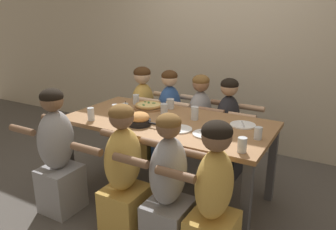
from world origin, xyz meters
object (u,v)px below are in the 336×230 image
Objects in this scene: diner_far_midright at (227,133)px; drinking_glass_a at (258,134)px; empty_plate_c at (243,125)px; drinking_glass_b at (91,114)px; diner_near_center at (123,178)px; skillet_bowl at (140,119)px; diner_far_center at (200,127)px; diner_far_midleft at (170,121)px; drinking_glass_f at (136,100)px; drinking_glass_g at (242,146)px; diner_near_left at (58,157)px; empty_plate_b at (179,129)px; empty_plate_d at (121,108)px; cocktail_glass_blue at (125,109)px; empty_plate_a at (206,134)px; diner_far_left at (143,115)px; drinking_glass_c at (164,110)px; drinking_glass_e at (115,111)px; drinking_glass_h at (170,104)px; drinking_glass_d at (195,114)px; pizza_board_main at (149,106)px; diner_near_right at (213,204)px; drinking_glass_i at (222,138)px; diner_near_midright at (168,193)px.

drinking_glass_a is at bearing 33.93° from diner_far_midright.
empty_plate_c is 2.28× the size of drinking_glass_a.
drinking_glass_b is 0.78m from diner_near_center.
diner_far_center is at bearing 79.83° from skillet_bowl.
diner_near_center is 0.99× the size of diner_far_midleft.
drinking_glass_g is (1.41, -0.68, 0.00)m from drinking_glass_f.
drinking_glass_g is at bearing -73.47° from empty_plate_c.
diner_near_left is at bearing -108.48° from drinking_glass_b.
diner_far_midleft is at bearing 103.31° from skillet_bowl.
empty_plate_b is 0.89m from empty_plate_d.
diner_near_left is (-0.27, -0.66, -0.31)m from cocktail_glass_blue.
empty_plate_a is 0.95m from cocktail_glass_blue.
diner_far_left is (-1.41, 0.51, -0.27)m from empty_plate_c.
drinking_glass_c is 0.89m from diner_far_left.
cocktail_glass_blue is 0.82m from diner_far_midleft.
drinking_glass_f is (-0.09, 0.48, -0.01)m from drinking_glass_e.
diner_far_left reaches higher than diner_far_midleft.
diner_near_center is (-0.22, -0.52, -0.29)m from empty_plate_b.
diner_far_midright is 0.97× the size of diner_far_left.
drinking_glass_b is (-1.09, -0.19, 0.05)m from empty_plate_a.
drinking_glass_g is (-0.03, -0.31, 0.00)m from drinking_glass_a.
diner_far_midright is at bearing 62.33° from skillet_bowl.
drinking_glass_h is (0.32, 0.51, -0.01)m from drinking_glass_e.
diner_far_center is 1.01× the size of diner_far_midright.
empty_plate_b is at bearing 33.77° from diner_far_midleft.
empty_plate_d is at bearing -177.09° from drinking_glass_d.
diner_near_center is (-0.84, -0.33, -0.33)m from drinking_glass_g.
cocktail_glass_blue is (-0.32, 0.21, -0.01)m from skillet_bowl.
empty_plate_b is 0.20× the size of diner_near_center.
empty_plate_b is at bearing -139.64° from empty_plate_c.
drinking_glass_a is 1.11m from drinking_glass_h.
empty_plate_c is at bearing 3.74° from drinking_glass_c.
drinking_glass_b reaches higher than pizza_board_main.
drinking_glass_a is 0.09× the size of diner_far_midright.
diner_near_right reaches higher than drinking_glass_g.
diner_near_left is (-0.61, -0.85, -0.31)m from drinking_glass_c.
drinking_glass_f is 1.03× the size of drinking_glass_i.
empty_plate_c is 2.15× the size of drinking_glass_f.
empty_plate_c is at bearing 11.89° from cocktail_glass_blue.
drinking_glass_h is at bearing 140.56° from empty_plate_a.
drinking_glass_i is at bearing 14.83° from diner_near_right.
diner_far_left reaches higher than skillet_bowl.
diner_near_midright is (-0.07, -0.53, -0.30)m from empty_plate_a.
diner_near_left reaches higher than empty_plate_d.
drinking_glass_h is at bearing -55.63° from diner_far_midright.
empty_plate_a is 0.21× the size of diner_near_midright.
drinking_glass_b is (-0.25, -0.60, 0.03)m from pizza_board_main.
empty_plate_b is at bearing -11.61° from cocktail_glass_blue.
drinking_glass_a is 0.09× the size of diner_near_right.
empty_plate_b is 1.76× the size of drinking_glass_d.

